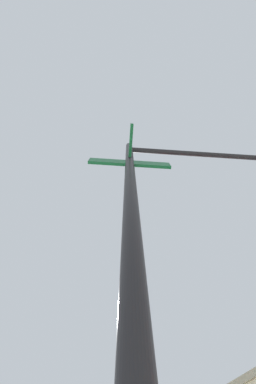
% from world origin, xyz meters
% --- Properties ---
extents(traffic_signal_near, '(2.31, 3.01, 5.43)m').
position_xyz_m(traffic_signal_near, '(-5.98, -6.22, 3.86)').
color(traffic_signal_near, black).
rests_on(traffic_signal_near, ground_plane).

